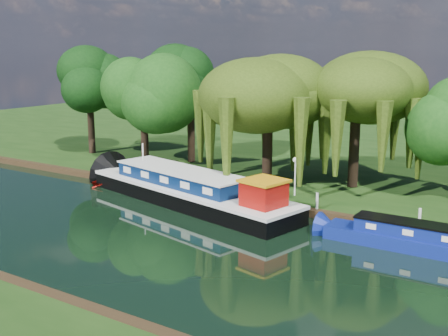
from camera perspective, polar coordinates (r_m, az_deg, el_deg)
The scene contains 12 objects.
ground at distance 28.81m, azimuth -3.03°, elevation -8.08°, with size 120.00×120.00×0.00m, color black.
far_bank at distance 58.86m, azimuth 16.79°, elevation 2.16°, with size 120.00×52.00×0.45m, color black.
dutch_barge at distance 36.35m, azimuth -3.39°, elevation -2.32°, with size 17.02×7.28×3.50m.
narrowboat at distance 29.73m, azimuth 20.17°, elevation -7.06°, with size 10.56×1.85×1.54m.
red_dinghy at distance 41.78m, azimuth -11.39°, elevation -1.85°, with size 2.06×2.89×0.60m, color maroon.
willow_left at distance 38.70m, azimuth 4.52°, elevation 7.26°, with size 7.13×7.13×8.55m.
willow_right at distance 39.17m, azimuth 13.32°, elevation 6.90°, with size 6.89×6.89×8.39m.
tree_far_left at distance 45.24m, azimuth -8.20°, elevation 7.57°, with size 5.40×5.40×8.71m.
tree_far_back at distance 52.25m, azimuth -13.54°, elevation 8.08°, with size 5.16×5.16×8.69m.
tree_far_mid at distance 46.89m, azimuth -3.42°, elevation 8.05°, with size 5.44×5.44×8.91m.
lamppost at distance 36.61m, azimuth 7.26°, elevation 0.20°, with size 0.36×0.36×2.56m.
mooring_posts at distance 35.57m, azimuth 4.27°, elevation -2.53°, with size 19.16×0.16×1.00m.
Camera 1 is at (15.95, -21.81, 9.99)m, focal length 45.00 mm.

